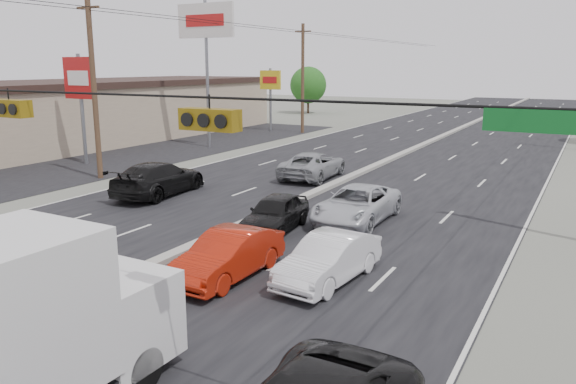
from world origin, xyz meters
name	(u,v)px	position (x,y,z in m)	size (l,w,h in m)	color
road_surface	(396,158)	(0.00, 30.00, 0.00)	(20.00, 160.00, 0.02)	black
center_median	(396,157)	(0.00, 30.00, 0.10)	(0.50, 160.00, 0.20)	gray
strip_mall	(74,115)	(-26.00, 25.00, 2.30)	(12.00, 42.00, 4.60)	tan
parking_lot	(159,150)	(-17.00, 25.00, 0.00)	(10.00, 42.00, 0.02)	black
utility_pole_left_b	(94,87)	(-12.50, 15.00, 5.11)	(1.60, 0.30, 10.00)	#422D1E
utility_pole_left_c	(303,78)	(-12.50, 40.00, 5.11)	(1.60, 0.30, 10.00)	#422D1E
traffic_signals	(6,106)	(1.40, 0.00, 5.49)	(25.00, 0.30, 0.54)	black
pole_sign_mid	(80,84)	(-17.00, 18.00, 5.11)	(2.60, 0.25, 7.00)	slate
pole_sign_billboard	(206,30)	(-14.50, 28.00, 8.87)	(5.00, 0.25, 11.00)	slate
pole_sign_far	(270,85)	(-16.00, 40.00, 4.41)	(2.20, 0.25, 6.00)	slate
tree_left_far	(308,85)	(-22.00, 60.00, 3.72)	(4.80, 4.80, 6.12)	#382619
red_sedan	(228,256)	(2.65, 5.86, 0.71)	(1.51, 4.32, 1.42)	#AB1C0A
queue_car_a	(275,213)	(1.40, 10.84, 0.70)	(1.65, 4.11, 1.40)	black
queue_car_b	(329,260)	(5.44, 7.04, 0.69)	(1.47, 4.22, 1.39)	silver
queue_car_c	(357,205)	(3.70, 13.51, 0.72)	(2.40, 5.21, 1.45)	#B9BCC1
oncoming_near	(159,179)	(-6.70, 13.37, 0.83)	(2.32, 5.70, 1.65)	black
oncoming_far	(313,165)	(-1.92, 20.88, 0.74)	(2.46, 5.34, 1.48)	gray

